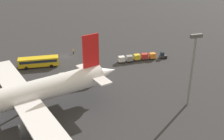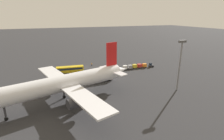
% 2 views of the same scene
% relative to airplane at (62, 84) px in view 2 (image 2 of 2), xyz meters
% --- Properties ---
extents(ground_plane, '(600.00, 600.00, 0.00)m').
position_rel_airplane_xyz_m(ground_plane, '(-15.40, -34.16, -6.24)').
color(ground_plane, '#2D2D30').
extents(airplane, '(48.90, 42.41, 16.60)m').
position_rel_airplane_xyz_m(airplane, '(0.00, 0.00, 0.00)').
color(airplane, silver).
rests_on(airplane, ground).
extents(shuttle_bus_near, '(12.25, 4.13, 3.04)m').
position_rel_airplane_xyz_m(shuttle_bus_near, '(-6.30, -28.36, -4.40)').
color(shuttle_bus_near, gold).
rests_on(shuttle_bus_near, ground).
extents(shuttle_bus_far, '(10.19, 3.45, 3.39)m').
position_rel_airplane_xyz_m(shuttle_bus_far, '(-15.77, -13.53, -4.22)').
color(shuttle_bus_far, white).
rests_on(shuttle_bus_far, ground).
extents(baggage_tug, '(2.56, 1.93, 2.10)m').
position_rel_airplane_xyz_m(baggage_tug, '(-45.75, -22.93, -5.30)').
color(baggage_tug, '#333338').
rests_on(baggage_tug, ground).
extents(worker_person, '(0.38, 0.38, 1.74)m').
position_rel_airplane_xyz_m(worker_person, '(-18.39, -35.71, -5.37)').
color(worker_person, '#1E1E2D').
rests_on(worker_person, ground).
extents(cargo_cart_orange, '(2.06, 1.76, 2.06)m').
position_rel_airplane_xyz_m(cargo_cart_orange, '(-42.13, -23.27, -5.05)').
color(cargo_cart_orange, '#38383D').
rests_on(cargo_cart_orange, ground).
extents(cargo_cart_red, '(2.06, 1.76, 2.06)m').
position_rel_airplane_xyz_m(cargo_cart_red, '(-39.49, -23.65, -5.05)').
color(cargo_cart_red, '#38383D').
rests_on(cargo_cart_red, ground).
extents(cargo_cart_yellow, '(2.06, 1.76, 2.06)m').
position_rel_airplane_xyz_m(cargo_cart_yellow, '(-36.85, -23.73, -5.05)').
color(cargo_cart_yellow, '#38383D').
rests_on(cargo_cart_yellow, ground).
extents(cargo_cart_grey, '(2.06, 1.76, 2.06)m').
position_rel_airplane_xyz_m(cargo_cart_grey, '(-34.21, -23.52, -5.05)').
color(cargo_cart_grey, '#38383D').
rests_on(cargo_cart_grey, ground).
extents(cargo_cart_white, '(2.06, 1.76, 2.06)m').
position_rel_airplane_xyz_m(cargo_cart_white, '(-31.58, -23.64, -5.05)').
color(cargo_cart_white, '#38383D').
rests_on(cargo_cart_white, ground).
extents(light_pole, '(2.80, 0.70, 17.43)m').
position_rel_airplane_xyz_m(light_pole, '(-38.19, 4.61, 4.46)').
color(light_pole, slate).
rests_on(light_pole, ground).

